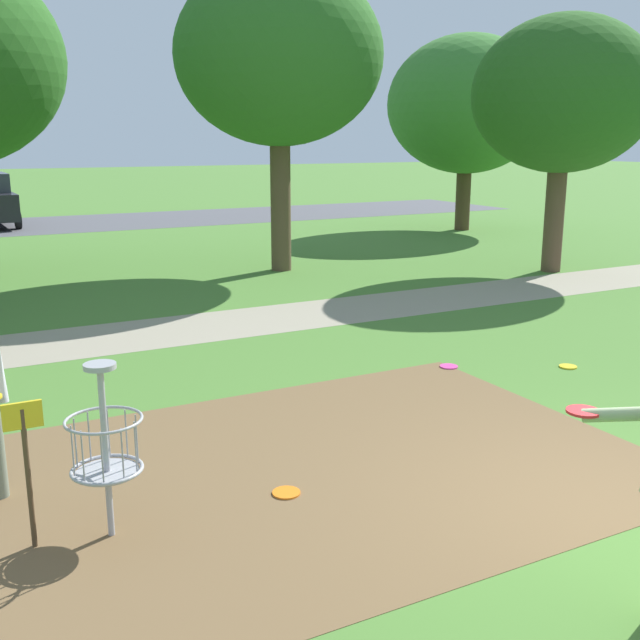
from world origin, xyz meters
TOP-DOWN VIEW (x-y plane):
  - dirt_tee_pad at (-2.05, 2.13)m, footprint 6.52×4.39m
  - disc_golf_basket at (-3.90, 1.78)m, footprint 0.98×0.58m
  - frisbee_far_left at (1.18, 4.08)m, footprint 0.24×0.24m
  - frisbee_far_right at (-2.35, 1.76)m, footprint 0.24×0.24m
  - frisbee_scattered_a at (2.59, 3.33)m, footprint 0.23×0.23m
  - tree_near_right at (2.45, 12.13)m, footprint 4.61×4.61m
  - tree_mid_left at (11.22, 16.51)m, footprint 5.20×5.20m
  - tree_mid_right at (7.91, 9.05)m, footprint 4.01×4.01m
  - parking_lot_strip at (0.00, 24.66)m, footprint 36.00×6.00m
  - gravel_path at (0.00, 7.76)m, footprint 40.00×1.92m

SIDE VIEW (x-z plane):
  - gravel_path at x=0.00m, z-range 0.00..0.00m
  - parking_lot_strip at x=0.00m, z-range 0.00..0.01m
  - dirt_tee_pad at x=-2.05m, z-range 0.00..0.01m
  - frisbee_far_left at x=1.18m, z-range 0.00..0.02m
  - frisbee_far_right at x=-2.35m, z-range 0.00..0.02m
  - frisbee_scattered_a at x=2.59m, z-range 0.00..0.02m
  - disc_golf_basket at x=-3.90m, z-range 0.06..1.45m
  - tree_mid_right at x=7.91m, z-range 1.10..6.74m
  - tree_mid_left at x=11.22m, z-range 0.92..7.20m
  - tree_near_right at x=2.45m, z-range 1.38..8.12m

